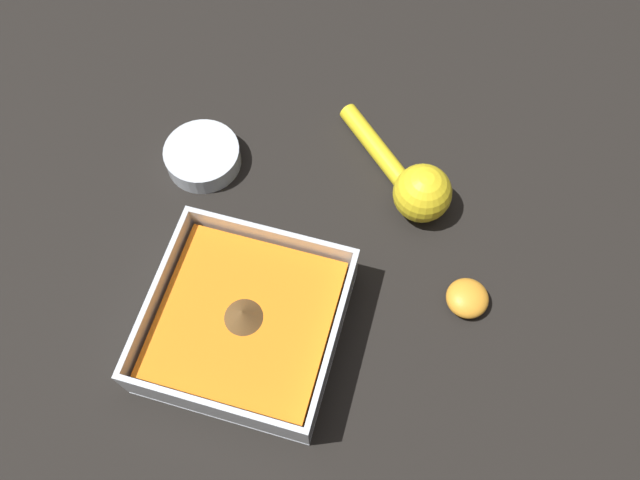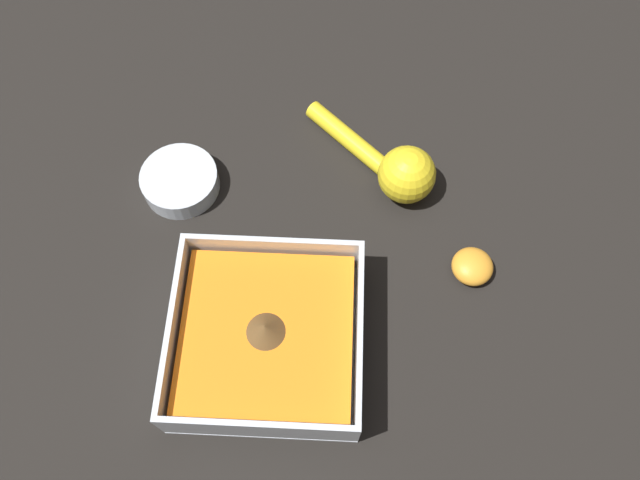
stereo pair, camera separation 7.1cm
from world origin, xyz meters
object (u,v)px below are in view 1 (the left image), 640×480
object	(u,v)px
square_dish	(246,324)
lemon_half	(467,298)
spice_bowl	(203,157)
lemon_squeezer	(414,185)

from	to	relation	value
square_dish	lemon_half	world-z (taller)	square_dish
spice_bowl	lemon_squeezer	world-z (taller)	lemon_squeezer
square_dish	spice_bowl	world-z (taller)	square_dish
square_dish	lemon_squeezer	size ratio (longest dim) A/B	1.23
lemon_squeezer	square_dish	bearing A→B (deg)	-79.55
lemon_squeezer	lemon_half	distance (m)	0.15
square_dish	lemon_half	xyz separation A→B (m)	(-0.23, -0.10, -0.01)
lemon_half	spice_bowl	bearing A→B (deg)	-15.57
square_dish	lemon_half	bearing A→B (deg)	-156.40
square_dish	spice_bowl	distance (m)	0.24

